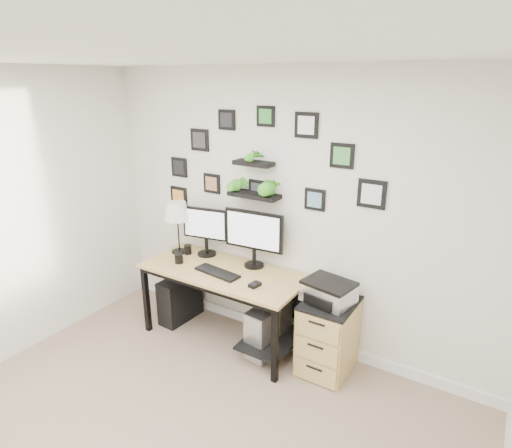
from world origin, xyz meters
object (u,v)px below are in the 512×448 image
Objects in this scene: table_lamp at (177,212)px; file_cabinet at (328,336)px; desk at (228,281)px; monitor_left at (206,228)px; pc_tower_black at (180,298)px; monitor_right at (254,234)px; pc_tower_grey at (268,330)px; mug at (179,258)px; printer at (329,292)px.

table_lamp is 0.81× the size of file_cabinet.
desk reaches higher than file_cabinet.
monitor_left is at bearing 156.32° from desk.
monitor_left is 1.04× the size of pc_tower_black.
file_cabinet is (0.85, -0.13, -0.75)m from monitor_right.
monitor_right is 0.91m from pc_tower_grey.
table_lamp is at bearing -162.74° from monitor_left.
pc_tower_grey is at bearing -4.28° from table_lamp.
mug is at bearing -172.94° from file_cabinet.
pc_tower_grey is (0.45, -0.00, -0.39)m from desk.
mug is 0.18× the size of pc_tower_grey.
pc_tower_black is at bearing -148.89° from monitor_left.
mug is 0.19× the size of pc_tower_black.
pc_tower_black is 0.72× the size of file_cabinet.
monitor_left is 1.59m from file_cabinet.
desk is 1.01m from printer.
mug is at bearing -109.32° from monitor_left.
printer is at bearing 7.18° from pc_tower_grey.
printer reaches higher than mug.
table_lamp is 0.95m from pc_tower_black.
mug is (0.18, -0.21, -0.39)m from table_lamp.
pc_tower_black is at bearing 179.05° from pc_tower_grey.
table_lamp is (-0.85, -0.11, 0.11)m from monitor_right.
file_cabinet is at bearing 3.26° from desk.
pc_tower_black is 0.95× the size of pc_tower_grey.
monitor_left is 0.86m from pc_tower_black.
file_cabinet is 0.43m from printer.
mug is 1.51m from printer.
file_cabinet is at bearing 7.06° from mug.
pc_tower_grey is 0.76m from printer.
monitor_right reaches higher than monitor_left.
mug is 1.11m from pc_tower_grey.
mug reaches higher than desk.
monitor_right is 0.90m from printer.
table_lamp is at bearing 116.86° from pc_tower_black.
printer is at bearing -4.33° from monitor_left.
desk is 1.06m from file_cabinet.
printer reaches higher than pc_tower_grey.
file_cabinet is at bearing 6.06° from pc_tower_grey.
monitor_left is 0.84× the size of monitor_right.
monitor_left is at bearing 168.34° from pc_tower_grey.
mug is at bearing -172.52° from printer.
monitor_right reaches higher than mug.
desk is at bearing -176.19° from printer.
pc_tower_grey is at bearing 7.65° from mug.
table_lamp is (-0.68, 0.08, 0.56)m from desk.
monitor_left reaches higher than printer.
desk is 17.08× the size of mug.
desk is at bearing 179.71° from pc_tower_grey.
pc_tower_black is at bearing -168.06° from monitor_right.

